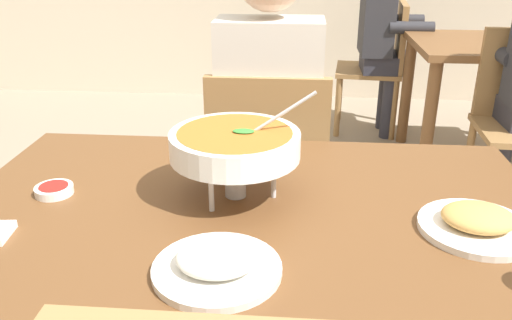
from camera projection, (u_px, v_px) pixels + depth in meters
The scene contains 10 objects.
dining_table_main at pixel (251, 246), 1.26m from camera, with size 1.36×0.85×0.75m.
chair_diner_main at pixel (268, 173), 1.97m from camera, with size 0.44×0.44×0.90m.
diner_main at pixel (270, 110), 1.90m from camera, with size 0.40×0.45×1.31m.
curry_bowl at pixel (235, 145), 1.21m from camera, with size 0.33×0.30×0.26m.
rice_plate at pixel (217, 263), 0.97m from camera, with size 0.24×0.24×0.06m.
appetizer_plate at pixel (477, 222), 1.11m from camera, with size 0.24×0.24×0.06m.
sauce_dish at pixel (54, 190), 1.27m from camera, with size 0.09×0.09×0.02m.
dining_table_far at pixel (499, 65), 3.09m from camera, with size 1.00×0.80×0.75m.
chair_bg_left at pixel (382, 60), 3.70m from camera, with size 0.48×0.48×0.90m.
patron_bg_left at pixel (382, 27), 3.56m from camera, with size 0.45×0.40×1.31m.
Camera 1 is at (0.10, -1.07, 1.33)m, focal length 37.32 mm.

